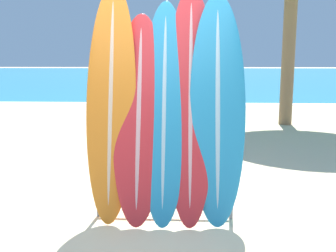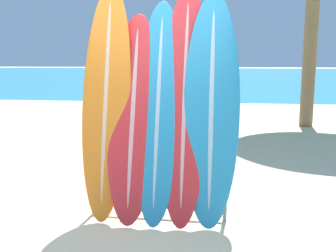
{
  "view_description": "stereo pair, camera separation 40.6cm",
  "coord_description": "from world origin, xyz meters",
  "px_view_note": "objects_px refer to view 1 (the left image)",
  "views": [
    {
      "loc": [
        0.48,
        -3.74,
        1.66
      ],
      "look_at": [
        0.24,
        1.0,
        0.85
      ],
      "focal_mm": 42.0,
      "sensor_mm": 36.0,
      "label": 1
    },
    {
      "loc": [
        0.89,
        -3.7,
        1.66
      ],
      "look_at": [
        0.24,
        1.0,
        0.85
      ],
      "focal_mm": 42.0,
      "sensor_mm": 36.0,
      "label": 2
    }
  ],
  "objects_px": {
    "surfboard_slot_2": "(164,109)",
    "person_mid_beach": "(117,95)",
    "person_near_water": "(128,82)",
    "surfboard_slot_1": "(139,116)",
    "surfboard_slot_0": "(111,101)",
    "surfboard_slot_4": "(218,107)",
    "surfboard_rack": "(164,177)",
    "surfboard_slot_3": "(191,102)"
  },
  "relations": [
    {
      "from": "surfboard_slot_1",
      "to": "surfboard_slot_2",
      "type": "relative_size",
      "value": 0.94
    },
    {
      "from": "person_mid_beach",
      "to": "surfboard_slot_0",
      "type": "bearing_deg",
      "value": 169.8
    },
    {
      "from": "person_near_water",
      "to": "surfboard_slot_1",
      "type": "bearing_deg",
      "value": 18.15
    },
    {
      "from": "surfboard_slot_2",
      "to": "surfboard_slot_4",
      "type": "height_order",
      "value": "surfboard_slot_4"
    },
    {
      "from": "surfboard_slot_0",
      "to": "person_near_water",
      "type": "height_order",
      "value": "surfboard_slot_0"
    },
    {
      "from": "surfboard_slot_4",
      "to": "person_mid_beach",
      "type": "height_order",
      "value": "surfboard_slot_4"
    },
    {
      "from": "surfboard_rack",
      "to": "person_near_water",
      "type": "relative_size",
      "value": 0.83
    },
    {
      "from": "person_near_water",
      "to": "person_mid_beach",
      "type": "bearing_deg",
      "value": 14.86
    },
    {
      "from": "surfboard_slot_0",
      "to": "surfboard_slot_4",
      "type": "xyz_separation_m",
      "value": [
        1.1,
        -0.01,
        -0.06
      ]
    },
    {
      "from": "surfboard_slot_3",
      "to": "person_mid_beach",
      "type": "height_order",
      "value": "surfboard_slot_3"
    },
    {
      "from": "surfboard_slot_3",
      "to": "surfboard_slot_4",
      "type": "height_order",
      "value": "surfboard_slot_3"
    },
    {
      "from": "surfboard_slot_0",
      "to": "person_near_water",
      "type": "xyz_separation_m",
      "value": [
        -1.13,
        8.48,
        -0.28
      ]
    },
    {
      "from": "surfboard_slot_3",
      "to": "surfboard_slot_4",
      "type": "distance_m",
      "value": 0.28
    },
    {
      "from": "surfboard_rack",
      "to": "surfboard_slot_0",
      "type": "height_order",
      "value": "surfboard_slot_0"
    },
    {
      "from": "surfboard_slot_0",
      "to": "surfboard_slot_2",
      "type": "height_order",
      "value": "surfboard_slot_0"
    },
    {
      "from": "surfboard_slot_3",
      "to": "person_mid_beach",
      "type": "relative_size",
      "value": 1.38
    },
    {
      "from": "surfboard_slot_0",
      "to": "surfboard_slot_4",
      "type": "relative_size",
      "value": 1.05
    },
    {
      "from": "surfboard_rack",
      "to": "surfboard_slot_4",
      "type": "distance_m",
      "value": 0.91
    },
    {
      "from": "surfboard_slot_1",
      "to": "person_near_water",
      "type": "bearing_deg",
      "value": 99.48
    },
    {
      "from": "person_near_water",
      "to": "surfboard_rack",
      "type": "bearing_deg",
      "value": 19.8
    },
    {
      "from": "surfboard_slot_1",
      "to": "surfboard_slot_4",
      "type": "distance_m",
      "value": 0.81
    },
    {
      "from": "surfboard_slot_0",
      "to": "person_near_water",
      "type": "bearing_deg",
      "value": 97.57
    },
    {
      "from": "surfboard_slot_1",
      "to": "surfboard_slot_4",
      "type": "bearing_deg",
      "value": 0.89
    },
    {
      "from": "surfboard_slot_0",
      "to": "surfboard_slot_1",
      "type": "height_order",
      "value": "surfboard_slot_0"
    },
    {
      "from": "surfboard_rack",
      "to": "surfboard_slot_4",
      "type": "relative_size",
      "value": 0.62
    },
    {
      "from": "person_near_water",
      "to": "person_mid_beach",
      "type": "distance_m",
      "value": 4.88
    },
    {
      "from": "surfboard_slot_0",
      "to": "surfboard_slot_2",
      "type": "relative_size",
      "value": 1.07
    },
    {
      "from": "surfboard_slot_1",
      "to": "person_mid_beach",
      "type": "distance_m",
      "value": 3.77
    },
    {
      "from": "surfboard_rack",
      "to": "surfboard_slot_2",
      "type": "xyz_separation_m",
      "value": [
        -0.0,
        0.08,
        0.7
      ]
    },
    {
      "from": "surfboard_slot_2",
      "to": "person_mid_beach",
      "type": "relative_size",
      "value": 1.29
    },
    {
      "from": "surfboard_rack",
      "to": "person_mid_beach",
      "type": "height_order",
      "value": "person_mid_beach"
    },
    {
      "from": "surfboard_slot_4",
      "to": "surfboard_slot_1",
      "type": "bearing_deg",
      "value": -179.11
    },
    {
      "from": "surfboard_slot_4",
      "to": "person_near_water",
      "type": "xyz_separation_m",
      "value": [
        -2.23,
        8.49,
        -0.23
      ]
    },
    {
      "from": "surfboard_slot_0",
      "to": "surfboard_slot_3",
      "type": "relative_size",
      "value": 1.01
    },
    {
      "from": "surfboard_slot_2",
      "to": "person_near_water",
      "type": "distance_m",
      "value": 8.65
    },
    {
      "from": "surfboard_slot_2",
      "to": "surfboard_slot_4",
      "type": "bearing_deg",
      "value": -1.3
    },
    {
      "from": "surfboard_slot_1",
      "to": "person_mid_beach",
      "type": "xyz_separation_m",
      "value": [
        -0.89,
        3.66,
        -0.11
      ]
    },
    {
      "from": "surfboard_slot_1",
      "to": "surfboard_slot_2",
      "type": "height_order",
      "value": "surfboard_slot_2"
    },
    {
      "from": "surfboard_slot_2",
      "to": "surfboard_slot_0",
      "type": "bearing_deg",
      "value": 179.9
    },
    {
      "from": "surfboard_slot_1",
      "to": "person_mid_beach",
      "type": "height_order",
      "value": "surfboard_slot_1"
    },
    {
      "from": "surfboard_slot_2",
      "to": "person_near_water",
      "type": "height_order",
      "value": "surfboard_slot_2"
    },
    {
      "from": "surfboard_slot_1",
      "to": "person_mid_beach",
      "type": "bearing_deg",
      "value": 103.74
    }
  ]
}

